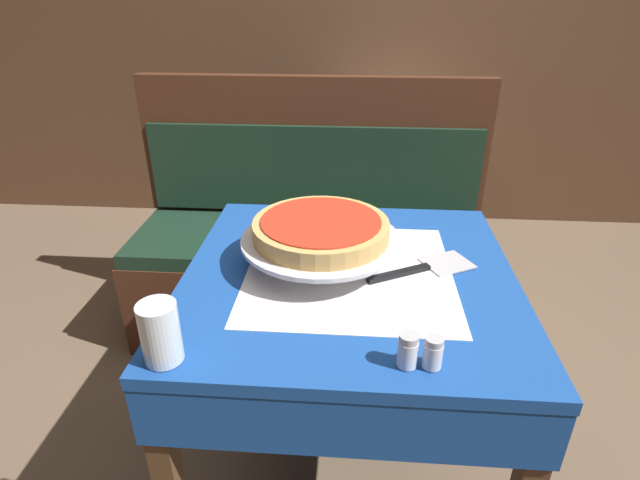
% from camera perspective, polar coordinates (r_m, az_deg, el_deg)
% --- Properties ---
extents(ground_plane, '(14.00, 14.00, 0.00)m').
position_cam_1_polar(ground_plane, '(1.76, 2.62, -25.69)').
color(ground_plane, brown).
extents(dining_table_front, '(0.82, 0.82, 0.77)m').
position_cam_1_polar(dining_table_front, '(1.30, 3.24, -7.68)').
color(dining_table_front, '#194799').
rests_on(dining_table_front, ground_plane).
extents(dining_table_rear, '(0.68, 0.68, 0.78)m').
position_cam_1_polar(dining_table_rear, '(2.84, 8.27, 11.53)').
color(dining_table_rear, beige).
rests_on(dining_table_rear, ground_plane).
extents(booth_bench, '(1.49, 0.53, 1.08)m').
position_cam_1_polar(booth_bench, '(2.20, -1.10, -2.55)').
color(booth_bench, '#4C2819').
rests_on(booth_bench, ground_plane).
extents(back_wall_panel, '(6.00, 0.04, 2.40)m').
position_cam_1_polar(back_wall_panel, '(3.17, 4.49, 23.32)').
color(back_wall_panel, brown).
rests_on(back_wall_panel, ground_plane).
extents(pizza_pan_stand, '(0.40, 0.40, 0.07)m').
position_cam_1_polar(pizza_pan_stand, '(1.24, 0.10, -0.11)').
color(pizza_pan_stand, '#ADADB2').
rests_on(pizza_pan_stand, dining_table_front).
extents(deep_dish_pizza, '(0.34, 0.34, 0.05)m').
position_cam_1_polar(deep_dish_pizza, '(1.23, 0.10, 1.29)').
color(deep_dish_pizza, tan).
rests_on(deep_dish_pizza, pizza_pan_stand).
extents(pizza_server, '(0.28, 0.19, 0.01)m').
position_cam_1_polar(pizza_server, '(1.27, 11.83, -3.15)').
color(pizza_server, '#BCBCC1').
rests_on(pizza_server, dining_table_front).
extents(water_glass_near, '(0.07, 0.07, 0.12)m').
position_cam_1_polar(water_glass_near, '(0.98, -17.79, -10.05)').
color(water_glass_near, silver).
rests_on(water_glass_near, dining_table_front).
extents(salt_shaker, '(0.04, 0.04, 0.07)m').
position_cam_1_polar(salt_shaker, '(0.95, 9.99, -12.31)').
color(salt_shaker, silver).
rests_on(salt_shaker, dining_table_front).
extents(pepper_shaker, '(0.04, 0.04, 0.06)m').
position_cam_1_polar(pepper_shaker, '(0.96, 12.79, -12.42)').
color(pepper_shaker, silver).
rests_on(pepper_shaker, dining_table_front).
extents(condiment_caddy, '(0.14, 0.14, 0.16)m').
position_cam_1_polar(condiment_caddy, '(2.76, 6.92, 14.51)').
color(condiment_caddy, black).
rests_on(condiment_caddy, dining_table_rear).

